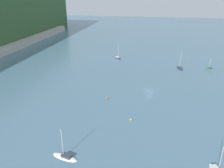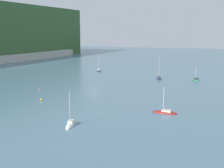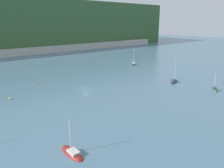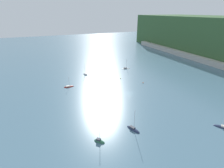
% 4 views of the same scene
% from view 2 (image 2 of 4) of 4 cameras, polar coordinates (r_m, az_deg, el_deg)
% --- Properties ---
extents(ground_plane, '(600.00, 600.00, 0.00)m').
position_cam_2_polar(ground_plane, '(114.70, -3.24, -0.82)').
color(ground_plane, slate).
extents(sailboat_0, '(2.30, 6.64, 7.56)m').
position_cam_2_polar(sailboat_0, '(81.15, 9.61, -5.24)').
color(sailboat_0, maroon).
rests_on(sailboat_0, ground_plane).
extents(sailboat_1, '(6.13, 3.38, 8.63)m').
position_cam_2_polar(sailboat_1, '(70.14, -7.60, -7.51)').
color(sailboat_1, silver).
rests_on(sailboat_1, ground_plane).
extents(sailboat_2, '(7.15, 6.06, 9.72)m').
position_cam_2_polar(sailboat_2, '(164.61, -2.46, 2.38)').
color(sailboat_2, '#232D4C').
rests_on(sailboat_2, ground_plane).
extents(sailboat_4, '(7.07, 4.05, 10.61)m').
position_cam_2_polar(sailboat_4, '(138.75, 8.55, 0.94)').
color(sailboat_4, '#232D4C').
rests_on(sailboat_4, ground_plane).
extents(sailboat_5, '(4.43, 4.29, 7.18)m').
position_cam_2_polar(sailboat_5, '(136.90, 15.04, 0.61)').
color(sailboat_5, '#2D6647').
rests_on(sailboat_5, ground_plane).
extents(mooring_buoy_0, '(0.64, 0.64, 0.64)m').
position_cam_2_polar(mooring_buoy_0, '(97.18, -12.82, -2.74)').
color(mooring_buoy_0, yellow).
rests_on(mooring_buoy_0, ground_plane).
extents(mooring_buoy_1, '(0.65, 0.65, 0.65)m').
position_cam_2_polar(mooring_buoy_1, '(114.25, -13.11, -0.93)').
color(mooring_buoy_1, orange).
rests_on(mooring_buoy_1, ground_plane).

